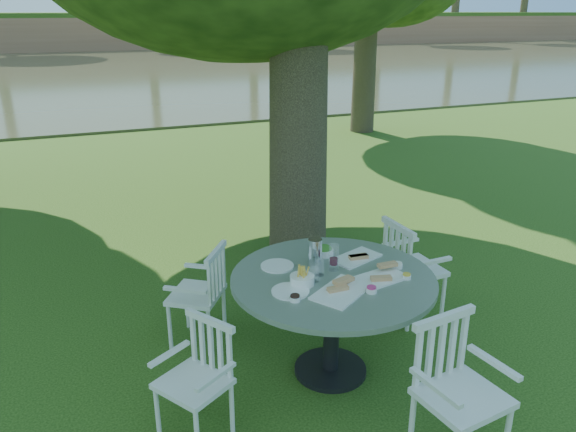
# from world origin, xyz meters

# --- Properties ---
(ground) EXTENTS (140.00, 140.00, 0.00)m
(ground) POSITION_xyz_m (0.00, 0.00, 0.00)
(ground) COLOR #1A3A0C
(ground) RESTS_ON ground
(table) EXTENTS (1.51, 1.51, 0.82)m
(table) POSITION_xyz_m (-0.16, -1.05, 0.68)
(table) COLOR black
(table) RESTS_ON ground
(chair_ne) EXTENTS (0.45, 0.48, 0.93)m
(chair_ne) POSITION_xyz_m (0.82, -0.56, 0.55)
(chair_ne) COLOR white
(chair_ne) RESTS_ON ground
(chair_nw) EXTENTS (0.58, 0.59, 0.86)m
(chair_nw) POSITION_xyz_m (-0.93, -0.28, 0.50)
(chair_nw) COLOR white
(chair_nw) RESTS_ON ground
(chair_sw) EXTENTS (0.54, 0.55, 0.81)m
(chair_sw) POSITION_xyz_m (-1.22, -1.31, 0.48)
(chair_sw) COLOR white
(chair_sw) RESTS_ON ground
(chair_se) EXTENTS (0.53, 0.50, 0.94)m
(chair_se) POSITION_xyz_m (0.13, -2.10, 0.55)
(chair_se) COLOR white
(chair_se) RESTS_ON ground
(tableware) EXTENTS (1.07, 0.93, 0.22)m
(tableware) POSITION_xyz_m (-0.18, -1.00, 0.86)
(tableware) COLOR white
(tableware) RESTS_ON table
(river) EXTENTS (100.00, 28.00, 0.12)m
(river) POSITION_xyz_m (0.00, 23.00, 0.00)
(river) COLOR #383C23
(river) RESTS_ON ground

